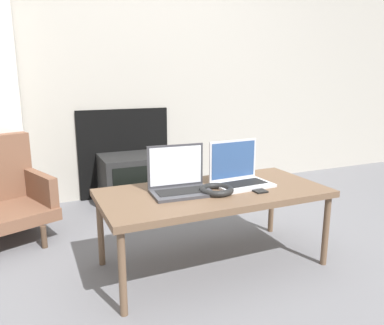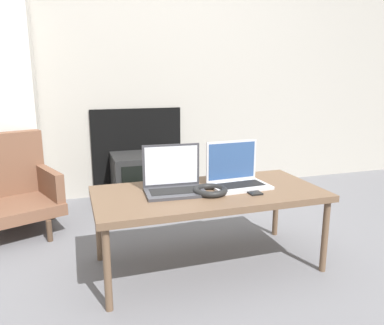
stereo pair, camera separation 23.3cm
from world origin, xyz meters
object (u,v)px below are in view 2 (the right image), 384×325
object	(u,v)px
armchair	(8,186)
laptop_right	(236,176)
phone	(252,191)
tv	(143,178)
laptop_left	(174,181)
headphones	(210,190)

from	to	relation	value
armchair	laptop_right	bearing A→B (deg)	-54.26
phone	tv	distance (m)	1.43
laptop_left	tv	world-z (taller)	laptop_left
laptop_right	armchair	xyz separation A→B (m)	(-1.34, 0.88, -0.19)
laptop_left	phone	distance (m)	0.43
laptop_right	laptop_left	bearing A→B (deg)	176.79
phone	laptop_left	bearing A→B (deg)	160.15
laptop_right	armchair	distance (m)	1.62
armchair	tv	bearing A→B (deg)	-2.67
laptop_left	phone	size ratio (longest dim) A/B	2.55
tv	armchair	bearing A→B (deg)	-161.56
laptop_left	tv	distance (m)	1.25
laptop_right	armchair	world-z (taller)	laptop_right
tv	headphones	bearing A→B (deg)	-84.46
laptop_left	headphones	xyz separation A→B (m)	(0.18, -0.10, -0.04)
phone	armchair	world-z (taller)	armchair
laptop_left	tv	bearing A→B (deg)	91.22
laptop_left	laptop_right	distance (m)	0.38
headphones	armchair	distance (m)	1.51
laptop_right	armchair	bearing A→B (deg)	143.63
laptop_right	tv	size ratio (longest dim) A/B	0.66
phone	armchair	xyz separation A→B (m)	(-1.37, 1.02, -0.13)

